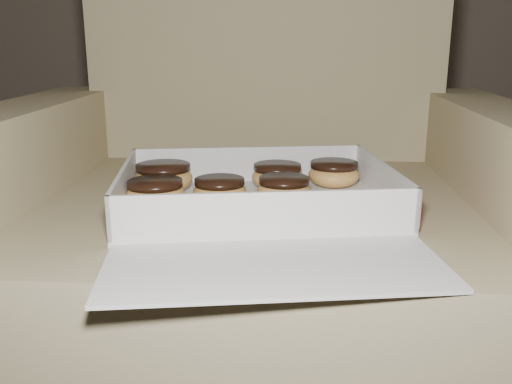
% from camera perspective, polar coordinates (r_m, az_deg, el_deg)
% --- Properties ---
extents(armchair, '(0.97, 0.82, 1.01)m').
position_cam_1_polar(armchair, '(1.10, 0.15, -6.15)').
color(armchair, '#9C8E63').
rests_on(armchair, floor).
extents(bakery_box, '(0.49, 0.55, 0.07)m').
position_cam_1_polar(bakery_box, '(0.87, 0.50, -1.66)').
color(bakery_box, silver).
rests_on(bakery_box, armchair).
extents(donut_a, '(0.09, 0.09, 0.04)m').
position_cam_1_polar(donut_a, '(0.91, -3.65, 0.13)').
color(donut_a, '#E1A74E').
rests_on(donut_a, bakery_box).
extents(donut_b, '(0.09, 0.09, 0.04)m').
position_cam_1_polar(donut_b, '(0.91, 2.82, 0.25)').
color(donut_b, '#E1A74E').
rests_on(donut_b, bakery_box).
extents(donut_c, '(0.10, 0.10, 0.05)m').
position_cam_1_polar(donut_c, '(0.99, -9.23, 1.48)').
color(donut_c, '#E1A74E').
rests_on(donut_c, bakery_box).
extents(donut_d, '(0.09, 0.09, 0.05)m').
position_cam_1_polar(donut_d, '(0.90, -10.01, -0.14)').
color(donut_d, '#E1A74E').
rests_on(donut_d, bakery_box).
extents(donut_e, '(0.09, 0.09, 0.04)m').
position_cam_1_polar(donut_e, '(1.00, 2.14, 1.63)').
color(donut_e, '#E1A74E').
rests_on(donut_e, bakery_box).
extents(donut_f, '(0.09, 0.09, 0.05)m').
position_cam_1_polar(donut_f, '(1.02, 7.77, 1.87)').
color(donut_f, '#E1A74E').
rests_on(donut_f, bakery_box).
extents(crumb_a, '(0.01, 0.01, 0.00)m').
position_cam_1_polar(crumb_a, '(0.86, -8.55, -2.37)').
color(crumb_a, black).
rests_on(crumb_a, bakery_box).
extents(crumb_b, '(0.01, 0.01, 0.00)m').
position_cam_1_polar(crumb_b, '(0.86, 3.18, -2.27)').
color(crumb_b, black).
rests_on(crumb_b, bakery_box).
extents(crumb_c, '(0.01, 0.01, 0.00)m').
position_cam_1_polar(crumb_c, '(0.87, 6.48, -2.02)').
color(crumb_c, black).
rests_on(crumb_c, bakery_box).
extents(crumb_d, '(0.01, 0.01, 0.00)m').
position_cam_1_polar(crumb_d, '(0.82, -6.71, -3.09)').
color(crumb_d, black).
rests_on(crumb_d, bakery_box).
extents(crumb_e, '(0.01, 0.01, 0.00)m').
position_cam_1_polar(crumb_e, '(0.87, 6.21, -2.11)').
color(crumb_e, black).
rests_on(crumb_e, bakery_box).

